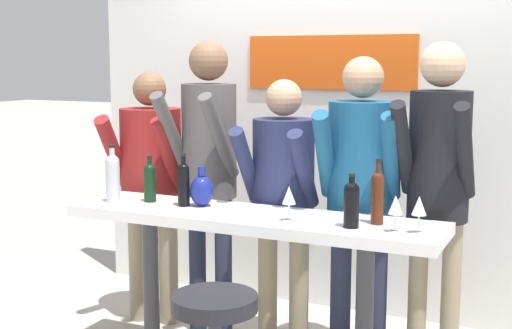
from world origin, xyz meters
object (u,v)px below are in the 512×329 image
person_center (361,177)px  wine_bottle_1 (184,182)px  person_center_right (438,170)px  wine_bottle_0 (378,195)px  wine_bottle_4 (113,176)px  person_far_left (151,171)px  wine_glass_1 (419,207)px  decorative_vase (202,190)px  wine_glass_0 (396,206)px  person_left (208,153)px  person_center_left (283,186)px  tasting_table (250,246)px  wine_bottle_3 (351,202)px  wine_glass_2 (289,196)px  wine_bottle_2 (150,180)px

person_center → wine_bottle_1: person_center is taller
person_center_right → wine_bottle_0: (-0.21, -0.44, -0.08)m
person_center → wine_bottle_4: person_center is taller
person_far_left → person_center_right: size_ratio=0.90×
wine_glass_1 → decorative_vase: 1.22m
wine_glass_0 → wine_bottle_4: bearing=179.3°
person_left → person_center_left: size_ratio=1.14×
tasting_table → wine_bottle_3: 0.66m
person_left → wine_bottle_3: 1.25m
person_left → wine_bottle_4: person_left is taller
wine_bottle_4 → wine_glass_2: bearing=-0.7°
person_center_left → person_far_left: bearing=172.7°
wine_glass_2 → wine_bottle_1: bearing=172.2°
wine_bottle_4 → wine_glass_2: size_ratio=1.86×
wine_glass_0 → wine_glass_2: bearing=179.3°
person_center → wine_bottle_4: size_ratio=5.30×
person_center_left → wine_bottle_4: bearing=-151.3°
person_center_left → wine_glass_1: bearing=-31.6°
tasting_table → wine_glass_0: size_ratio=11.48×
tasting_table → person_far_left: (-0.96, 0.52, 0.26)m
person_center_left → wine_bottle_0: person_center_left is taller
person_center_left → person_center_right: size_ratio=0.89×
person_left → wine_bottle_4: bearing=-118.8°
decorative_vase → person_far_left: bearing=144.0°
wine_bottle_2 → wine_glass_0: (1.44, -0.12, 0.00)m
wine_bottle_1 → person_center: bearing=27.5°
wine_bottle_1 → wine_bottle_4: 0.42m
wine_glass_2 → decorative_vase: (-0.57, 0.13, -0.04)m
person_center → wine_glass_1: size_ratio=9.84×
wine_bottle_1 → wine_bottle_2: wine_bottle_1 is taller
person_center_left → wine_glass_0: 0.95m
wine_glass_1 → decorative_vase: bearing=174.7°
wine_bottle_0 → person_far_left: bearing=163.7°
tasting_table → wine_bottle_0: bearing=3.6°
tasting_table → person_center: person_center is taller
person_center → wine_bottle_2: bearing=-168.2°
wine_bottle_3 → wine_glass_1: 0.32m
person_far_left → wine_glass_2: size_ratio=9.29×
tasting_table → person_left: person_left is taller
tasting_table → person_center: (0.46, 0.47, 0.33)m
wine_bottle_1 → wine_bottle_4: wine_bottle_4 is taller
person_far_left → person_center: person_center is taller
person_center_right → wine_glass_0: bearing=-99.5°
person_center_right → wine_bottle_2: 1.59m
decorative_vase → person_center_left: bearing=49.8°
tasting_table → person_center_right: 1.08m
person_center_right → person_left: bearing=178.4°
person_center → decorative_vase: 0.88m
tasting_table → wine_bottle_1: 0.52m
wine_bottle_2 → wine_glass_0: wine_bottle_2 is taller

